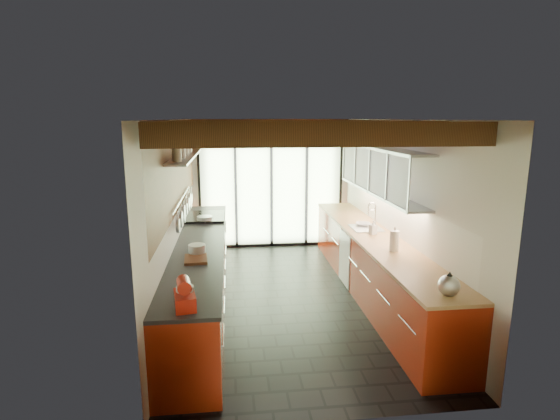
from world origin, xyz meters
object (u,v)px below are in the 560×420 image
object	(u,v)px
kettle	(449,284)
soap_bottle	(373,227)
stand_mixer	(185,295)
paper_towel	(394,241)
bowl	(363,224)

from	to	relation	value
kettle	soap_bottle	xyz separation A→B (m)	(0.00, 2.30, -0.00)
stand_mixer	kettle	world-z (taller)	stand_mixer
stand_mixer	paper_towel	xyz separation A→B (m)	(2.54, 1.44, 0.02)
paper_towel	kettle	bearing A→B (deg)	-90.00
bowl	soap_bottle	bearing A→B (deg)	-90.00
paper_towel	soap_bottle	size ratio (longest dim) A/B	1.53
soap_bottle	stand_mixer	bearing A→B (deg)	-137.90
stand_mixer	paper_towel	bearing A→B (deg)	29.58
paper_towel	bowl	size ratio (longest dim) A/B	1.43
paper_towel	soap_bottle	bearing A→B (deg)	90.00
kettle	stand_mixer	bearing A→B (deg)	179.82
soap_bottle	bowl	distance (m)	0.51
stand_mixer	bowl	size ratio (longest dim) A/B	1.54
kettle	paper_towel	distance (m)	1.45
paper_towel	bowl	distance (m)	1.37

